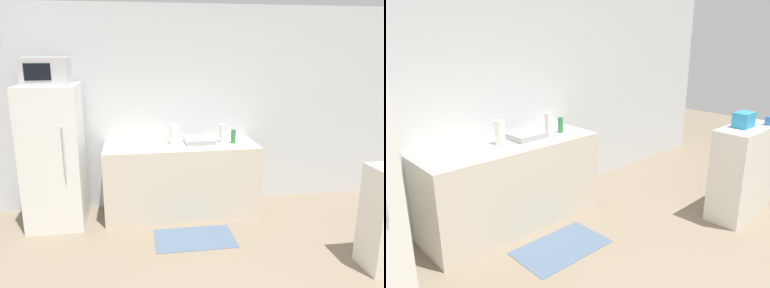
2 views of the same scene
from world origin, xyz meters
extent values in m
cube|color=silver|center=(0.00, 3.13, 1.30)|extent=(8.00, 0.06, 2.60)
cube|color=beige|center=(0.08, 2.76, 0.45)|extent=(1.89, 0.67, 0.90)
cube|color=#9EA3A8|center=(0.31, 2.81, 0.93)|extent=(0.36, 0.34, 0.06)
cylinder|color=silver|center=(0.61, 2.80, 1.02)|extent=(0.08, 0.08, 0.23)
cylinder|color=#2D7F42|center=(0.74, 2.73, 0.99)|extent=(0.06, 0.06, 0.17)
cube|color=silver|center=(2.07, 1.20, 0.51)|extent=(0.86, 0.38, 1.02)
cube|color=#2D8EC6|center=(2.01, 1.23, 1.10)|extent=(0.22, 0.16, 0.16)
cylinder|color=#336BB2|center=(2.29, 1.08, 1.07)|extent=(0.07, 0.07, 0.10)
cylinder|color=white|center=(-0.01, 2.80, 1.03)|extent=(0.10, 0.10, 0.25)
cube|color=slate|center=(0.13, 2.04, 0.00)|extent=(0.89, 0.54, 0.01)
camera|label=1|loc=(-0.49, -1.70, 2.07)|focal=35.00mm
camera|label=2|loc=(-1.93, -0.38, 2.00)|focal=35.00mm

